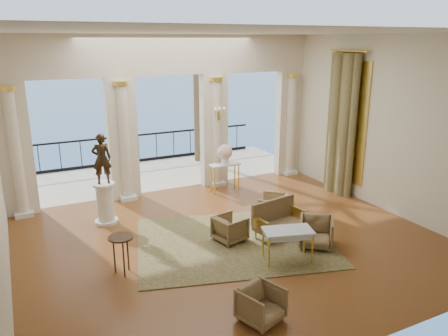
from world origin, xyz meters
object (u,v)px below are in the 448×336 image
statue (102,159)px  pedestal (105,204)px  settee (277,218)px  game_table (288,233)px  armchair_b (316,231)px  armchair_c (275,207)px  armchair_a (261,303)px  armchair_d (230,227)px  side_table (121,242)px  console_table (225,169)px

statue → pedestal: bearing=-0.0°
settee → game_table: bearing=-122.8°
armchair_b → armchair_c: (-0.06, 1.56, 0.01)m
armchair_a → settee: bearing=33.3°
game_table → settee: bearing=83.2°
armchair_c → armchair_d: (-1.49, -0.49, -0.05)m
settee → pedestal: pedestal is taller
pedestal → game_table: bearing=-51.0°
armchair_a → armchair_d: armchair_d is taller
armchair_b → statue: size_ratio=0.59×
armchair_d → side_table: 2.56m
game_table → pedestal: (-2.90, 3.58, -0.11)m
game_table → console_table: bearing=96.5°
armchair_d → side_table: side_table is taller
armchair_d → statue: statue is taller
armchair_a → game_table: (1.52, 1.48, 0.29)m
statue → console_table: 3.87m
console_table → statue: bearing=-166.6°
armchair_a → armchair_d: (0.90, 2.81, 0.00)m
armchair_d → settee: bearing=-114.7°
armchair_b → pedestal: (-3.83, 3.33, 0.13)m
armchair_a → side_table: size_ratio=0.83×
armchair_d → settee: settee is taller
armchair_b → game_table: (-0.93, -0.26, 0.25)m
armchair_a → armchair_c: armchair_c is taller
pedestal → side_table: size_ratio=1.33×
armchair_a → settee: 3.27m
armchair_d → pedestal: size_ratio=0.63×
console_table → armchair_d: bearing=-113.3°
armchair_a → game_table: size_ratio=0.58×
pedestal → console_table: size_ratio=1.14×
armchair_a → pedestal: (-1.38, 5.06, 0.18)m
armchair_d → side_table: (-2.51, -0.34, 0.34)m
armchair_d → statue: bearing=32.2°
armchair_c → console_table: (-0.10, 2.55, 0.33)m
armchair_a → game_table: 2.14m
game_table → armchair_d: bearing=131.6°
armchair_a → armchair_b: size_ratio=0.88×
statue → console_table: statue is taller
game_table → armchair_b: bearing=31.9°
pedestal → statue: (0.00, 0.00, 1.15)m
armchair_b → armchair_d: (-1.55, 1.08, -0.04)m
game_table → console_table: 4.44m
statue → armchair_a: bearing=113.6°
armchair_b → armchair_c: bearing=130.4°
armchair_c → settee: 0.81m
armchair_d → side_table: size_ratio=0.83×
armchair_b → game_table: 0.99m
console_table → side_table: size_ratio=1.16×
armchair_b → armchair_d: 1.89m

